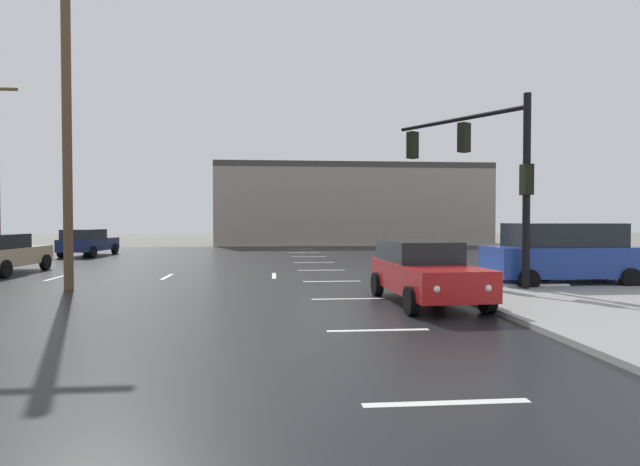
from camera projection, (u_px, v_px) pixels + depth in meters
ground_plane at (326, 276)px, 20.00m from camera, size 120.00×120.00×0.00m
road_asphalt at (326, 276)px, 20.00m from camera, size 44.00×44.00×0.02m
snow_strip_curbside at (495, 283)px, 16.46m from camera, size 4.00×1.60×0.06m
lane_markings at (363, 279)px, 18.74m from camera, size 36.15×36.15×0.01m
traffic_signal_mast at (486, 162)px, 16.25m from camera, size 2.88×4.30×5.72m
strip_building_background at (351, 205)px, 46.55m from camera, size 23.45×8.00×6.97m
sedan_tan at (1, 253)px, 20.40m from camera, size 2.19×4.60×1.58m
suv_blue at (562, 253)px, 16.71m from camera, size 4.84×2.18×2.03m
sedan_navy at (88, 242)px, 30.57m from camera, size 2.38×4.66×1.58m
sedan_red at (424, 270)px, 13.41m from camera, size 2.21×4.61×1.58m
utility_pole_mid at (67, 109)px, 15.75m from camera, size 2.20×0.28×10.62m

